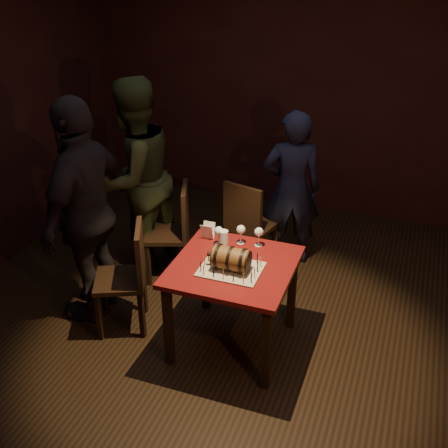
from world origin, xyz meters
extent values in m
plane|color=black|center=(0.00, 0.00, 0.00)|extent=(5.00, 5.00, 0.00)
cube|color=black|center=(0.00, 2.50, 1.40)|extent=(5.00, 0.04, 2.80)
cube|color=black|center=(0.00, -2.50, 1.40)|extent=(5.00, 0.04, 2.80)
cube|color=#520D0F|center=(0.07, -0.18, 0.73)|extent=(0.90, 0.90, 0.04)
cube|color=black|center=(-0.31, -0.56, 0.35)|extent=(0.06, 0.06, 0.71)
cube|color=black|center=(0.45, -0.56, 0.35)|extent=(0.06, 0.06, 0.71)
cube|color=black|center=(-0.31, 0.20, 0.35)|extent=(0.06, 0.06, 0.71)
cube|color=black|center=(0.45, 0.20, 0.35)|extent=(0.06, 0.06, 0.71)
cube|color=#ACA08A|center=(0.08, -0.26, 0.76)|extent=(0.45, 0.35, 0.01)
cylinder|color=brown|center=(0.08, -0.26, 0.85)|extent=(0.26, 0.17, 0.17)
cylinder|color=black|center=(-0.02, -0.26, 0.85)|extent=(0.02, 0.19, 0.19)
cylinder|color=black|center=(0.08, -0.26, 0.85)|extent=(0.02, 0.19, 0.19)
cylinder|color=black|center=(0.17, -0.26, 0.85)|extent=(0.02, 0.19, 0.19)
cylinder|color=black|center=(-0.06, -0.26, 0.85)|extent=(0.01, 0.16, 0.16)
cylinder|color=black|center=(0.21, -0.26, 0.85)|extent=(0.01, 0.16, 0.16)
cylinder|color=black|center=(-0.08, -0.26, 0.85)|extent=(0.04, 0.02, 0.02)
sphere|color=black|center=(-0.10, -0.26, 0.85)|extent=(0.03, 0.03, 0.03)
cylinder|color=#E2D687|center=(-0.08, -0.40, 0.80)|extent=(0.01, 0.01, 0.08)
cylinder|color=black|center=(-0.08, -0.40, 0.85)|extent=(0.00, 0.00, 0.01)
cylinder|color=black|center=(0.00, -0.40, 0.80)|extent=(0.01, 0.01, 0.08)
cylinder|color=black|center=(0.00, -0.40, 0.85)|extent=(0.00, 0.00, 0.01)
cylinder|color=#E2D687|center=(0.07, -0.40, 0.80)|extent=(0.01, 0.01, 0.08)
cylinder|color=black|center=(0.07, -0.40, 0.85)|extent=(0.00, 0.00, 0.01)
cylinder|color=black|center=(0.15, -0.40, 0.80)|extent=(0.01, 0.01, 0.08)
cylinder|color=black|center=(0.15, -0.40, 0.85)|extent=(0.00, 0.00, 0.01)
cylinder|color=#E2D687|center=(0.22, -0.40, 0.80)|extent=(0.01, 0.01, 0.08)
cylinder|color=black|center=(0.22, -0.40, 0.85)|extent=(0.00, 0.00, 0.01)
cylinder|color=black|center=(0.27, -0.38, 0.80)|extent=(0.01, 0.01, 0.08)
cylinder|color=black|center=(0.27, -0.38, 0.85)|extent=(0.00, 0.00, 0.01)
cylinder|color=#E2D687|center=(0.27, -0.30, 0.80)|extent=(0.01, 0.01, 0.08)
cylinder|color=black|center=(0.27, -0.30, 0.85)|extent=(0.00, 0.00, 0.01)
cylinder|color=black|center=(0.27, -0.23, 0.80)|extent=(0.01, 0.01, 0.08)
cylinder|color=black|center=(0.27, -0.23, 0.85)|extent=(0.00, 0.00, 0.01)
cylinder|color=#E2D687|center=(0.27, -0.15, 0.80)|extent=(0.01, 0.01, 0.08)
cylinder|color=black|center=(0.27, -0.15, 0.85)|extent=(0.00, 0.00, 0.01)
cylinder|color=black|center=(0.23, -0.11, 0.80)|extent=(0.01, 0.01, 0.08)
cylinder|color=black|center=(0.23, -0.11, 0.85)|extent=(0.00, 0.00, 0.01)
cylinder|color=#E2D687|center=(0.16, -0.11, 0.80)|extent=(0.01, 0.01, 0.08)
cylinder|color=black|center=(0.16, -0.11, 0.85)|extent=(0.00, 0.00, 0.01)
cylinder|color=black|center=(0.08, -0.11, 0.80)|extent=(0.01, 0.01, 0.08)
cylinder|color=black|center=(0.08, -0.11, 0.85)|extent=(0.00, 0.00, 0.01)
cylinder|color=#E2D687|center=(0.01, -0.11, 0.80)|extent=(0.01, 0.01, 0.08)
cylinder|color=black|center=(0.01, -0.11, 0.85)|extent=(0.00, 0.00, 0.01)
cylinder|color=black|center=(-0.07, -0.11, 0.80)|extent=(0.01, 0.01, 0.08)
cylinder|color=black|center=(-0.07, -0.11, 0.85)|extent=(0.00, 0.00, 0.01)
cylinder|color=#E2D687|center=(-0.12, -0.14, 0.80)|extent=(0.01, 0.01, 0.08)
cylinder|color=black|center=(-0.12, -0.14, 0.85)|extent=(0.00, 0.00, 0.01)
cylinder|color=black|center=(-0.12, -0.22, 0.80)|extent=(0.01, 0.01, 0.08)
cylinder|color=black|center=(-0.12, -0.22, 0.85)|extent=(0.00, 0.00, 0.01)
cylinder|color=#E2D687|center=(-0.12, -0.29, 0.80)|extent=(0.01, 0.01, 0.08)
cylinder|color=black|center=(-0.12, -0.29, 0.85)|extent=(0.00, 0.00, 0.01)
cylinder|color=black|center=(-0.12, -0.37, 0.80)|extent=(0.01, 0.01, 0.08)
cylinder|color=black|center=(-0.12, -0.37, 0.85)|extent=(0.00, 0.00, 0.01)
cylinder|color=silver|center=(-0.14, 0.06, 0.75)|extent=(0.06, 0.06, 0.01)
cylinder|color=silver|center=(-0.14, 0.06, 0.80)|extent=(0.01, 0.01, 0.09)
sphere|color=silver|center=(-0.14, 0.06, 0.88)|extent=(0.07, 0.07, 0.07)
sphere|color=#591114|center=(-0.14, 0.06, 0.87)|extent=(0.05, 0.05, 0.05)
cylinder|color=silver|center=(0.02, 0.14, 0.75)|extent=(0.06, 0.06, 0.01)
cylinder|color=silver|center=(0.02, 0.14, 0.80)|extent=(0.01, 0.01, 0.09)
sphere|color=silver|center=(0.02, 0.14, 0.88)|extent=(0.07, 0.07, 0.07)
cylinder|color=silver|center=(0.16, 0.15, 0.75)|extent=(0.06, 0.06, 0.01)
cylinder|color=silver|center=(0.16, 0.15, 0.80)|extent=(0.01, 0.01, 0.09)
sphere|color=silver|center=(0.16, 0.15, 0.88)|extent=(0.07, 0.07, 0.07)
sphere|color=#BF594C|center=(0.16, 0.15, 0.87)|extent=(0.05, 0.05, 0.05)
cylinder|color=silver|center=(-0.08, 0.03, 0.82)|extent=(0.07, 0.07, 0.15)
cylinder|color=#9E5414|center=(-0.08, 0.03, 0.81)|extent=(0.06, 0.06, 0.11)
cylinder|color=white|center=(-0.08, 0.03, 0.87)|extent=(0.06, 0.06, 0.02)
cube|color=black|center=(-0.15, 1.00, 0.45)|extent=(0.49, 0.49, 0.04)
cube|color=black|center=(0.06, 1.12, 0.21)|extent=(0.04, 0.04, 0.43)
cube|color=black|center=(-0.27, 1.20, 0.21)|extent=(0.04, 0.04, 0.43)
cube|color=black|center=(-0.02, 0.79, 0.21)|extent=(0.04, 0.04, 0.43)
cube|color=black|center=(-0.35, 0.87, 0.21)|extent=(0.04, 0.04, 0.43)
cube|color=black|center=(-0.19, 0.82, 0.70)|extent=(0.40, 0.14, 0.46)
cube|color=black|center=(-0.85, 0.56, 0.45)|extent=(0.51, 0.51, 0.04)
cube|color=black|center=(-1.06, 0.66, 0.21)|extent=(0.04, 0.04, 0.43)
cube|color=black|center=(-0.95, 0.34, 0.21)|extent=(0.04, 0.04, 0.43)
cube|color=black|center=(-0.74, 0.78, 0.21)|extent=(0.04, 0.04, 0.43)
cube|color=black|center=(-0.63, 0.46, 0.21)|extent=(0.04, 0.04, 0.43)
cube|color=black|center=(-0.68, 0.62, 0.70)|extent=(0.18, 0.39, 0.46)
cube|color=black|center=(-0.87, -0.27, 0.45)|extent=(0.53, 0.53, 0.04)
cube|color=black|center=(-1.10, -0.19, 0.21)|extent=(0.04, 0.04, 0.43)
cube|color=black|center=(-0.96, -0.50, 0.21)|extent=(0.04, 0.04, 0.43)
cube|color=black|center=(-0.79, -0.05, 0.21)|extent=(0.04, 0.04, 0.43)
cube|color=black|center=(-0.65, -0.36, 0.21)|extent=(0.04, 0.04, 0.43)
cube|color=black|center=(-0.71, -0.20, 0.70)|extent=(0.20, 0.38, 0.46)
imported|color=#1B1D36|center=(0.16, 1.25, 0.77)|extent=(0.65, 0.53, 1.55)
imported|color=#32391C|center=(-1.19, 0.64, 0.93)|extent=(0.98, 1.10, 1.87)
imported|color=black|center=(-1.20, -0.15, 0.96)|extent=(0.47, 1.12, 1.91)
camera|label=1|loc=(1.22, -3.56, 3.00)|focal=45.00mm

